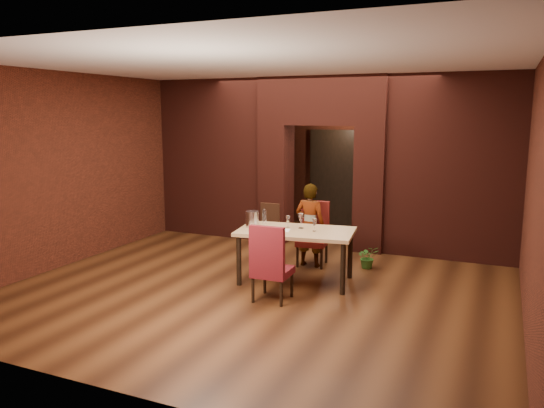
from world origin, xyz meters
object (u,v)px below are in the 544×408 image
(wine_glass_c, at_px, (314,225))
(wine_bucket, at_px, (252,219))
(chair_near, at_px, (273,262))
(person_seated, at_px, (310,225))
(wine_glass_a, at_px, (288,222))
(potted_plant, at_px, (368,257))
(dining_table, at_px, (296,256))
(wine_glass_b, at_px, (301,221))
(chair_far, at_px, (312,234))
(water_bottle, at_px, (264,217))

(wine_glass_c, bearing_deg, wine_bucket, -175.29)
(chair_near, distance_m, wine_bucket, 1.13)
(person_seated, height_order, wine_glass_c, person_seated)
(wine_glass_a, height_order, wine_glass_c, wine_glass_c)
(person_seated, bearing_deg, potted_plant, -163.39)
(dining_table, xyz_separation_m, chair_near, (0.00, -0.88, 0.13))
(wine_glass_a, bearing_deg, chair_near, -79.99)
(wine_glass_b, bearing_deg, person_seated, 99.02)
(chair_near, relative_size, wine_glass_c, 5.56)
(wine_bucket, bearing_deg, chair_far, 58.27)
(person_seated, bearing_deg, wine_bucket, 59.33)
(wine_glass_c, bearing_deg, dining_table, -178.57)
(chair_near, relative_size, wine_glass_a, 5.87)
(chair_far, bearing_deg, potted_plant, 5.25)
(person_seated, distance_m, wine_glass_c, 0.97)
(chair_far, relative_size, wine_glass_b, 4.64)
(dining_table, distance_m, wine_bucket, 0.87)
(chair_far, relative_size, water_bottle, 3.99)
(chair_near, distance_m, wine_glass_c, 1.00)
(wine_glass_a, bearing_deg, wine_glass_c, -11.35)
(chair_far, xyz_separation_m, water_bottle, (-0.49, -0.86, 0.40))
(chair_far, distance_m, potted_plant, 0.98)
(chair_far, bearing_deg, wine_glass_b, -89.74)
(dining_table, distance_m, wine_glass_b, 0.53)
(person_seated, relative_size, wine_bucket, 5.68)
(chair_near, relative_size, water_bottle, 4.02)
(wine_bucket, relative_size, potted_plant, 0.65)
(dining_table, height_order, potted_plant, dining_table)
(water_bottle, bearing_deg, person_seated, 59.87)
(chair_near, bearing_deg, person_seated, -88.52)
(person_seated, distance_m, potted_plant, 1.08)
(wine_glass_b, bearing_deg, wine_glass_a, -169.91)
(wine_glass_c, height_order, wine_bucket, wine_bucket)
(chair_far, xyz_separation_m, person_seated, (-0.02, -0.06, 0.17))
(wine_glass_c, xyz_separation_m, potted_plant, (0.55, 1.12, -0.71))
(water_bottle, bearing_deg, chair_near, -59.71)
(chair_far, distance_m, person_seated, 0.18)
(wine_glass_c, distance_m, water_bottle, 0.85)
(chair_far, xyz_separation_m, wine_bucket, (-0.62, -1.01, 0.39))
(wine_glass_a, xyz_separation_m, potted_plant, (1.01, 1.03, -0.70))
(chair_near, height_order, water_bottle, chair_near)
(chair_near, bearing_deg, wine_glass_b, -93.01)
(wine_glass_a, distance_m, wine_glass_b, 0.20)
(chair_near, distance_m, potted_plant, 2.20)
(water_bottle, bearing_deg, dining_table, -7.89)
(dining_table, height_order, wine_glass_b, wine_glass_b)
(chair_far, relative_size, person_seated, 0.76)
(chair_near, height_order, person_seated, person_seated)
(person_seated, bearing_deg, chair_near, 94.65)
(dining_table, bearing_deg, person_seated, 87.65)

